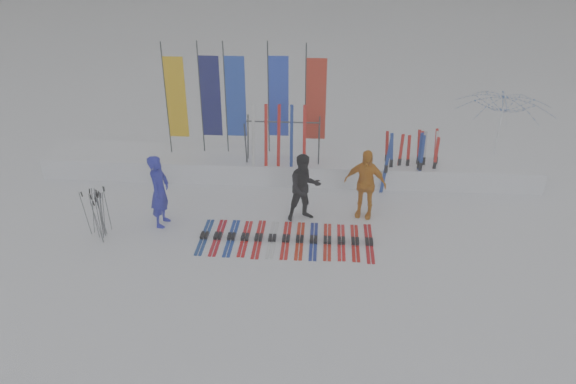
# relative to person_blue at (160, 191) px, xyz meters

# --- Properties ---
(ground) EXTENTS (120.00, 120.00, 0.00)m
(ground) POSITION_rel_person_blue_xyz_m (2.90, -1.60, -0.91)
(ground) COLOR white
(ground) RESTS_ON ground
(snow_bank) EXTENTS (14.00, 1.60, 0.60)m
(snow_bank) POSITION_rel_person_blue_xyz_m (2.90, 3.00, -0.61)
(snow_bank) COLOR white
(snow_bank) RESTS_ON ground
(person_blue) EXTENTS (0.52, 0.72, 1.83)m
(person_blue) POSITION_rel_person_blue_xyz_m (0.00, 0.00, 0.00)
(person_blue) COLOR #1B1FA2
(person_blue) RESTS_ON ground
(person_black) EXTENTS (1.03, 0.93, 1.74)m
(person_black) POSITION_rel_person_blue_xyz_m (3.47, 0.51, -0.04)
(person_black) COLOR black
(person_black) RESTS_ON ground
(person_yellow) EXTENTS (1.13, 0.70, 1.80)m
(person_yellow) POSITION_rel_person_blue_xyz_m (4.96, 0.78, -0.01)
(person_yellow) COLOR orange
(person_yellow) RESTS_ON ground
(tent_canopy) EXTENTS (2.99, 3.04, 2.48)m
(tent_canopy) POSITION_rel_person_blue_xyz_m (8.84, 3.49, 0.32)
(tent_canopy) COLOR white
(tent_canopy) RESTS_ON ground
(ski_row) EXTENTS (4.07, 1.70, 0.07)m
(ski_row) POSITION_rel_person_blue_xyz_m (3.10, -0.54, -0.88)
(ski_row) COLOR navy
(ski_row) RESTS_ON ground
(pole_cluster) EXTENTS (0.53, 0.70, 1.25)m
(pole_cluster) POSITION_rel_person_blue_xyz_m (-1.30, -0.67, -0.32)
(pole_cluster) COLOR #595B60
(pole_cluster) RESTS_ON ground
(feather_flags) EXTENTS (4.47, 0.31, 3.20)m
(feather_flags) POSITION_rel_person_blue_xyz_m (1.60, 3.20, 1.33)
(feather_flags) COLOR #383A3F
(feather_flags) RESTS_ON ground
(ski_rack) EXTENTS (2.04, 0.80, 1.23)m
(ski_rack) POSITION_rel_person_blue_xyz_m (2.77, 2.60, 0.47)
(ski_rack) COLOR #383A3F
(ski_rack) RESTS_ON ground
(upright_skis) EXTENTS (1.55, 1.03, 1.68)m
(upright_skis) POSITION_rel_person_blue_xyz_m (6.41, 2.60, -0.13)
(upright_skis) COLOR red
(upright_skis) RESTS_ON ground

